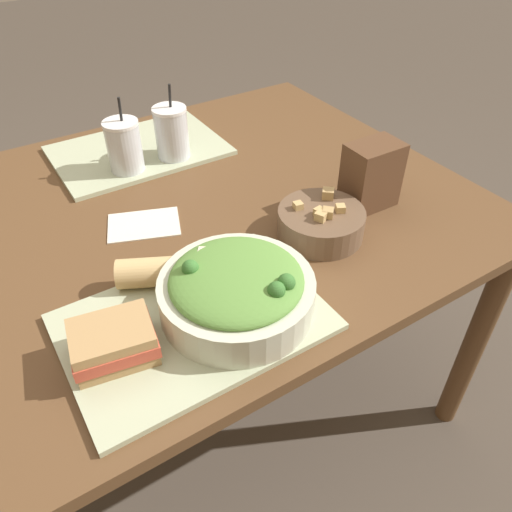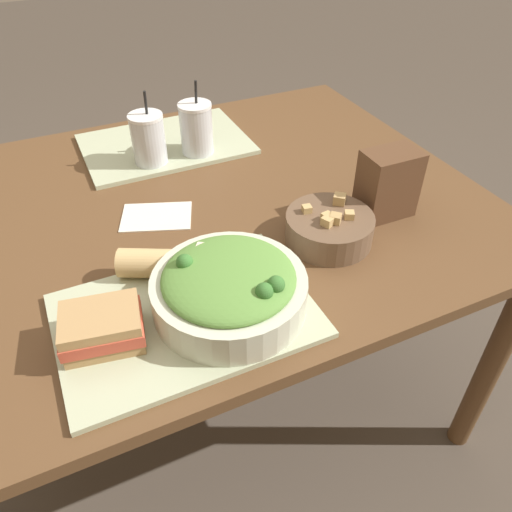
% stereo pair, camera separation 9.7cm
% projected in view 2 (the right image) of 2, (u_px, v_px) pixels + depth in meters
% --- Properties ---
extents(ground_plane, '(12.00, 12.00, 0.00)m').
position_uv_depth(ground_plane, '(214.00, 390.00, 1.68)').
color(ground_plane, '#4C4238').
extents(dining_table, '(1.37, 1.08, 0.75)m').
position_uv_depth(dining_table, '(199.00, 233.00, 1.26)').
color(dining_table, brown).
rests_on(dining_table, ground_plane).
extents(tray_near, '(0.46, 0.32, 0.01)m').
position_uv_depth(tray_near, '(186.00, 316.00, 0.91)').
color(tray_near, '#B2BC99').
rests_on(tray_near, dining_table).
extents(tray_far, '(0.46, 0.32, 0.01)m').
position_uv_depth(tray_far, '(166.00, 144.00, 1.43)').
color(tray_far, '#B2BC99').
rests_on(tray_far, dining_table).
extents(salad_bowl, '(0.28, 0.28, 0.11)m').
position_uv_depth(salad_bowl, '(229.00, 288.00, 0.89)').
color(salad_bowl, beige).
rests_on(salad_bowl, tray_near).
extents(soup_bowl, '(0.19, 0.19, 0.08)m').
position_uv_depth(soup_bowl, '(329.00, 227.00, 1.07)').
color(soup_bowl, brown).
rests_on(soup_bowl, dining_table).
extents(sandwich_near, '(0.15, 0.12, 0.06)m').
position_uv_depth(sandwich_near, '(102.00, 328.00, 0.84)').
color(sandwich_near, tan).
rests_on(sandwich_near, tray_near).
extents(baguette_near, '(0.15, 0.12, 0.06)m').
position_uv_depth(baguette_near, '(156.00, 263.00, 0.97)').
color(baguette_near, tan).
rests_on(baguette_near, tray_near).
extents(drink_cup_dark, '(0.09, 0.09, 0.19)m').
position_uv_depth(drink_cup_dark, '(149.00, 140.00, 1.30)').
color(drink_cup_dark, silver).
rests_on(drink_cup_dark, tray_far).
extents(drink_cup_red, '(0.09, 0.09, 0.20)m').
position_uv_depth(drink_cup_red, '(196.00, 130.00, 1.34)').
color(drink_cup_red, silver).
rests_on(drink_cup_red, tray_far).
extents(chip_bag, '(0.13, 0.09, 0.16)m').
position_uv_depth(chip_bag, '(388.00, 184.00, 1.13)').
color(chip_bag, brown).
rests_on(chip_bag, dining_table).
extents(napkin_folded, '(0.19, 0.16, 0.00)m').
position_uv_depth(napkin_folded, '(157.00, 217.00, 1.16)').
color(napkin_folded, silver).
rests_on(napkin_folded, dining_table).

